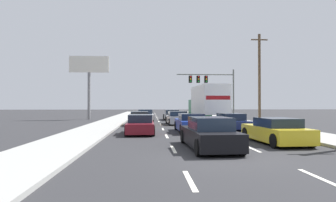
{
  "coord_description": "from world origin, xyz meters",
  "views": [
    {
      "loc": [
        -2.7,
        -10.46,
        1.92
      ],
      "look_at": [
        -0.83,
        19.37,
        2.25
      ],
      "focal_mm": 30.89,
      "sensor_mm": 36.0,
      "label": 1
    }
  ],
  "objects_px": {
    "car_white": "(145,116)",
    "car_maroon": "(140,125)",
    "car_silver": "(177,118)",
    "car_blue": "(191,124)",
    "roadside_billboard": "(89,73)",
    "car_yellow": "(275,131)",
    "car_orange": "(140,119)",
    "car_gray": "(172,115)",
    "car_black": "(209,134)",
    "box_truck": "(207,102)",
    "traffic_signal_mast": "(208,82)",
    "utility_pole_mid": "(259,77)",
    "car_navy": "(231,122)"
  },
  "relations": [
    {
      "from": "car_navy",
      "to": "car_gray",
      "type": "bearing_deg",
      "value": 105.21
    },
    {
      "from": "car_silver",
      "to": "car_maroon",
      "type": "bearing_deg",
      "value": -110.48
    },
    {
      "from": "utility_pole_mid",
      "to": "car_orange",
      "type": "bearing_deg",
      "value": -163.75
    },
    {
      "from": "car_blue",
      "to": "box_truck",
      "type": "relative_size",
      "value": 0.49
    },
    {
      "from": "car_orange",
      "to": "car_black",
      "type": "xyz_separation_m",
      "value": [
        3.49,
        -14.33,
        0.02
      ]
    },
    {
      "from": "car_orange",
      "to": "car_blue",
      "type": "bearing_deg",
      "value": -61.28
    },
    {
      "from": "car_orange",
      "to": "traffic_signal_mast",
      "type": "xyz_separation_m",
      "value": [
        8.76,
        12.14,
        4.34
      ]
    },
    {
      "from": "car_maroon",
      "to": "car_gray",
      "type": "height_order",
      "value": "car_maroon"
    },
    {
      "from": "car_silver",
      "to": "car_yellow",
      "type": "bearing_deg",
      "value": -75.13
    },
    {
      "from": "car_yellow",
      "to": "box_truck",
      "type": "bearing_deg",
      "value": 90.78
    },
    {
      "from": "car_white",
      "to": "box_truck",
      "type": "xyz_separation_m",
      "value": [
        6.51,
        -3.73,
        1.57
      ]
    },
    {
      "from": "car_blue",
      "to": "box_truck",
      "type": "bearing_deg",
      "value": 72.49
    },
    {
      "from": "car_blue",
      "to": "car_white",
      "type": "bearing_deg",
      "value": 103.58
    },
    {
      "from": "car_maroon",
      "to": "roadside_billboard",
      "type": "distance_m",
      "value": 20.11
    },
    {
      "from": "car_gray",
      "to": "utility_pole_mid",
      "type": "distance_m",
      "value": 11.16
    },
    {
      "from": "car_navy",
      "to": "traffic_signal_mast",
      "type": "xyz_separation_m",
      "value": [
        1.6,
        16.84,
        4.37
      ]
    },
    {
      "from": "car_orange",
      "to": "car_gray",
      "type": "xyz_separation_m",
      "value": [
        3.58,
        8.45,
        -0.02
      ]
    },
    {
      "from": "car_gray",
      "to": "utility_pole_mid",
      "type": "height_order",
      "value": "utility_pole_mid"
    },
    {
      "from": "car_orange",
      "to": "car_navy",
      "type": "xyz_separation_m",
      "value": [
        7.16,
        -4.7,
        -0.03
      ]
    },
    {
      "from": "car_white",
      "to": "car_maroon",
      "type": "xyz_separation_m",
      "value": [
        -0.1,
        -14.84,
        -0.02
      ]
    },
    {
      "from": "car_white",
      "to": "utility_pole_mid",
      "type": "bearing_deg",
      "value": -14.81
    },
    {
      "from": "car_blue",
      "to": "utility_pole_mid",
      "type": "bearing_deg",
      "value": 49.58
    },
    {
      "from": "car_black",
      "to": "box_truck",
      "type": "bearing_deg",
      "value": 78.94
    },
    {
      "from": "car_silver",
      "to": "car_yellow",
      "type": "distance_m",
      "value": 13.99
    },
    {
      "from": "car_white",
      "to": "car_black",
      "type": "xyz_separation_m",
      "value": [
        3.07,
        -21.29,
        0.03
      ]
    },
    {
      "from": "car_maroon",
      "to": "box_truck",
      "type": "distance_m",
      "value": 13.03
    },
    {
      "from": "car_maroon",
      "to": "roadside_billboard",
      "type": "relative_size",
      "value": 0.51
    },
    {
      "from": "car_maroon",
      "to": "traffic_signal_mast",
      "type": "height_order",
      "value": "traffic_signal_mast"
    },
    {
      "from": "car_white",
      "to": "roadside_billboard",
      "type": "xyz_separation_m",
      "value": [
        -7.14,
        3.24,
        5.28
      ]
    },
    {
      "from": "car_maroon",
      "to": "car_silver",
      "type": "bearing_deg",
      "value": 69.52
    },
    {
      "from": "car_orange",
      "to": "traffic_signal_mast",
      "type": "relative_size",
      "value": 0.56
    },
    {
      "from": "car_orange",
      "to": "traffic_signal_mast",
      "type": "bearing_deg",
      "value": 54.18
    },
    {
      "from": "car_gray",
      "to": "car_blue",
      "type": "xyz_separation_m",
      "value": [
        0.16,
        -15.28,
        0.01
      ]
    },
    {
      "from": "car_white",
      "to": "car_orange",
      "type": "bearing_deg",
      "value": -93.38
    },
    {
      "from": "car_gray",
      "to": "traffic_signal_mast",
      "type": "xyz_separation_m",
      "value": [
        5.18,
        3.69,
        4.36
      ]
    },
    {
      "from": "car_white",
      "to": "utility_pole_mid",
      "type": "relative_size",
      "value": 0.44
    },
    {
      "from": "car_white",
      "to": "traffic_signal_mast",
      "type": "xyz_separation_m",
      "value": [
        8.35,
        5.18,
        4.35
      ]
    },
    {
      "from": "car_blue",
      "to": "roadside_billboard",
      "type": "distance_m",
      "value": 20.67
    },
    {
      "from": "car_gray",
      "to": "car_navy",
      "type": "height_order",
      "value": "car_gray"
    },
    {
      "from": "traffic_signal_mast",
      "to": "roadside_billboard",
      "type": "distance_m",
      "value": 15.64
    },
    {
      "from": "box_truck",
      "to": "car_orange",
      "type": "bearing_deg",
      "value": -154.95
    },
    {
      "from": "car_orange",
      "to": "car_blue",
      "type": "distance_m",
      "value": 7.79
    },
    {
      "from": "utility_pole_mid",
      "to": "box_truck",
      "type": "bearing_deg",
      "value": -175.33
    },
    {
      "from": "utility_pole_mid",
      "to": "roadside_billboard",
      "type": "height_order",
      "value": "utility_pole_mid"
    },
    {
      "from": "car_silver",
      "to": "car_blue",
      "type": "distance_m",
      "value": 7.6
    },
    {
      "from": "box_truck",
      "to": "car_maroon",
      "type": "bearing_deg",
      "value": -120.72
    },
    {
      "from": "car_gray",
      "to": "utility_pole_mid",
      "type": "relative_size",
      "value": 0.5
    },
    {
      "from": "car_gray",
      "to": "roadside_billboard",
      "type": "bearing_deg",
      "value": 170.4
    },
    {
      "from": "car_white",
      "to": "roadside_billboard",
      "type": "bearing_deg",
      "value": 155.6
    },
    {
      "from": "utility_pole_mid",
      "to": "car_black",
      "type": "bearing_deg",
      "value": -117.1
    }
  ]
}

